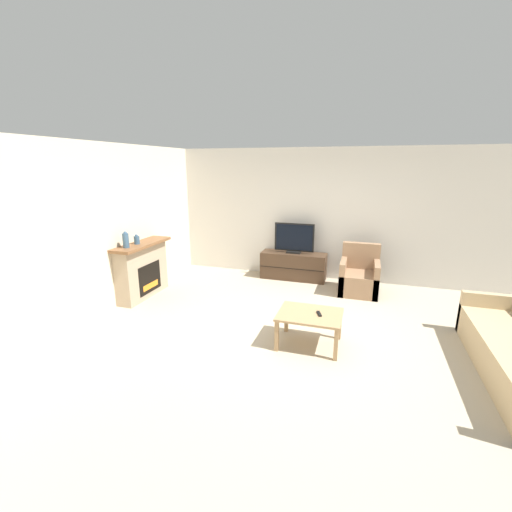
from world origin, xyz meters
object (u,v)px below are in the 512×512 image
(tv_stand, at_px, (293,266))
(fireplace, at_px, (142,269))
(armchair, at_px, (359,277))
(mantel_vase_centre_left, at_px, (137,240))
(mantel_vase_left, at_px, (126,240))
(tv, at_px, (294,239))
(coffee_table, at_px, (310,318))
(remote, at_px, (319,314))

(tv_stand, bearing_deg, fireplace, -142.96)
(armchair, bearing_deg, fireplace, -159.42)
(tv_stand, bearing_deg, mantel_vase_centre_left, -141.36)
(mantel_vase_centre_left, bearing_deg, mantel_vase_left, -90.00)
(armchair, bearing_deg, mantel_vase_centre_left, -158.07)
(fireplace, height_order, tv, tv)
(mantel_vase_centre_left, xyz_separation_m, armchair, (3.76, 1.51, -0.79))
(fireplace, height_order, mantel_vase_centre_left, mantel_vase_centre_left)
(tv_stand, bearing_deg, tv, -90.00)
(mantel_vase_centre_left, distance_m, armchair, 4.13)
(mantel_vase_centre_left, distance_m, coffee_table, 3.34)
(remote, bearing_deg, tv, 88.25)
(tv, distance_m, coffee_table, 2.82)
(coffee_table, bearing_deg, armchair, 75.72)
(fireplace, relative_size, remote, 8.26)
(mantel_vase_centre_left, bearing_deg, tv, 38.61)
(armchair, bearing_deg, remote, -101.45)
(tv_stand, height_order, coffee_table, tv_stand)
(tv, relative_size, armchair, 0.91)
(mantel_vase_centre_left, xyz_separation_m, tv_stand, (2.41, 1.93, -0.80))
(mantel_vase_left, relative_size, remote, 1.81)
(tv, height_order, remote, tv)
(mantel_vase_left, relative_size, tv, 0.34)
(tv_stand, bearing_deg, mantel_vase_left, -137.43)
(mantel_vase_left, bearing_deg, remote, -7.91)
(fireplace, xyz_separation_m, mantel_vase_left, (0.02, -0.38, 0.62))
(remote, bearing_deg, tv_stand, 88.24)
(fireplace, bearing_deg, tv_stand, 37.04)
(tv_stand, relative_size, coffee_table, 1.63)
(tv_stand, distance_m, armchair, 1.41)
(tv_stand, distance_m, coffee_table, 2.79)
(mantel_vase_left, height_order, remote, mantel_vase_left)
(tv_stand, distance_m, remote, 2.82)
(mantel_vase_left, distance_m, tv_stand, 3.38)
(mantel_vase_left, bearing_deg, tv_stand, 42.57)
(fireplace, xyz_separation_m, mantel_vase_centre_left, (0.02, -0.10, 0.57))
(mantel_vase_left, distance_m, remote, 3.40)
(mantel_vase_left, relative_size, coffee_table, 0.34)
(mantel_vase_left, relative_size, mantel_vase_centre_left, 1.59)
(armchair, distance_m, coffee_table, 2.34)
(mantel_vase_left, bearing_deg, tv, 42.54)
(fireplace, bearing_deg, coffee_table, -14.85)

